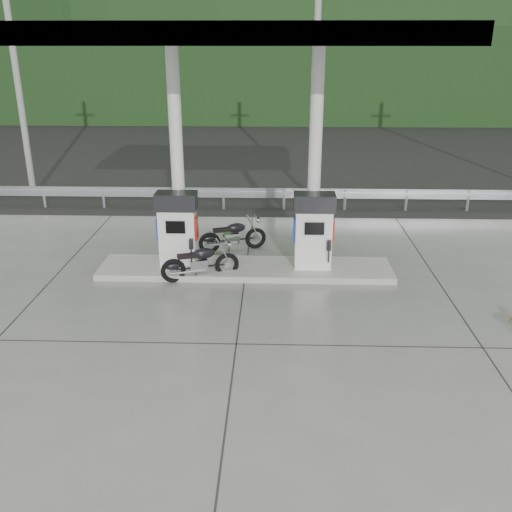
{
  "coord_description": "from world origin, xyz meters",
  "views": [
    {
      "loc": [
        0.66,
        -10.21,
        5.28
      ],
      "look_at": [
        0.3,
        1.0,
        1.0
      ],
      "focal_mm": 40.0,
      "sensor_mm": 36.0,
      "label": 1
    }
  ],
  "objects_px": {
    "motorcycle_right": "(200,263)",
    "gas_pump_right": "(313,231)",
    "gas_pump_left": "(178,230)",
    "motorcycle_left": "(233,236)"
  },
  "relations": [
    {
      "from": "motorcycle_right",
      "to": "gas_pump_right",
      "type": "bearing_deg",
      "value": -8.67
    },
    {
      "from": "gas_pump_right",
      "to": "motorcycle_left",
      "type": "bearing_deg",
      "value": 143.92
    },
    {
      "from": "gas_pump_left",
      "to": "motorcycle_right",
      "type": "relative_size",
      "value": 1.04
    },
    {
      "from": "motorcycle_left",
      "to": "motorcycle_right",
      "type": "xyz_separation_m",
      "value": [
        -0.62,
        -1.94,
        0.0
      ]
    },
    {
      "from": "gas_pump_right",
      "to": "motorcycle_right",
      "type": "distance_m",
      "value": 2.74
    },
    {
      "from": "motorcycle_left",
      "to": "motorcycle_right",
      "type": "distance_m",
      "value": 2.04
    },
    {
      "from": "gas_pump_left",
      "to": "motorcycle_right",
      "type": "distance_m",
      "value": 0.98
    },
    {
      "from": "motorcycle_right",
      "to": "gas_pump_left",
      "type": "bearing_deg",
      "value": 121.3
    },
    {
      "from": "motorcycle_left",
      "to": "gas_pump_right",
      "type": "bearing_deg",
      "value": -55.23
    },
    {
      "from": "gas_pump_right",
      "to": "motorcycle_left",
      "type": "height_order",
      "value": "gas_pump_right"
    }
  ]
}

